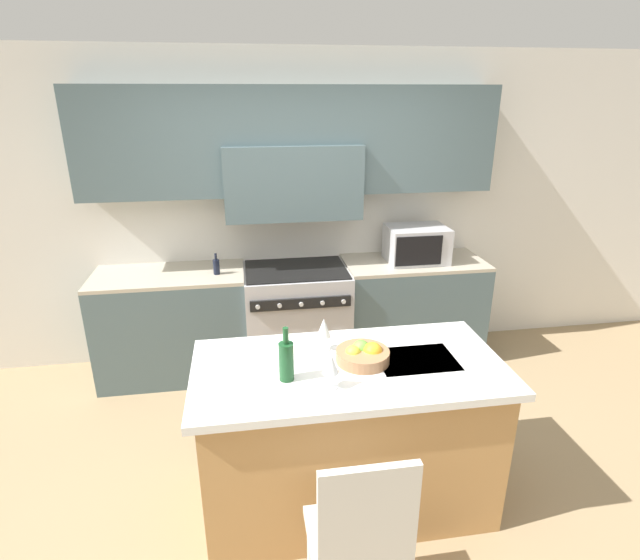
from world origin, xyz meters
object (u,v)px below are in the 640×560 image
at_px(oil_bottle_on_counter, 216,266).
at_px(fruit_bowl, 363,354).
at_px(wine_bottle, 286,360).
at_px(wine_glass_far, 323,329).
at_px(range_stove, 297,318).
at_px(wine_glass_near, 331,364).
at_px(island_chair, 361,538).
at_px(microwave, 416,244).

bearing_deg(oil_bottle_on_counter, fruit_bowl, -61.31).
xyz_separation_m(wine_bottle, wine_glass_far, (0.24, 0.29, 0.02)).
bearing_deg(oil_bottle_on_counter, range_stove, 4.30).
xyz_separation_m(wine_glass_near, fruit_bowl, (0.23, 0.24, -0.09)).
relative_size(wine_bottle, wine_glass_near, 1.50).
bearing_deg(wine_glass_near, island_chair, -88.17).
height_order(wine_glass_near, wine_glass_far, same).
height_order(wine_glass_far, oil_bottle_on_counter, wine_glass_far).
bearing_deg(island_chair, wine_glass_far, 89.57).
height_order(microwave, wine_bottle, microwave).
height_order(island_chair, wine_glass_far, wine_glass_far).
xyz_separation_m(island_chair, fruit_bowl, (0.21, 0.86, 0.39)).
distance_m(wine_bottle, wine_glass_near, 0.24).
height_order(wine_bottle, wine_glass_near, wine_bottle).
bearing_deg(oil_bottle_on_counter, island_chair, -74.97).
relative_size(wine_bottle, wine_glass_far, 1.50).
relative_size(wine_glass_near, fruit_bowl, 0.67).
height_order(microwave, island_chair, microwave).
bearing_deg(range_stove, fruit_bowl, -83.06).
distance_m(range_stove, wine_glass_far, 1.58).
xyz_separation_m(range_stove, wine_glass_far, (-0.00, -1.46, 0.61)).
distance_m(range_stove, island_chair, 2.48).
xyz_separation_m(wine_glass_far, oil_bottle_on_counter, (-0.66, 1.41, -0.07)).
bearing_deg(fruit_bowl, wine_glass_near, -134.09).
bearing_deg(wine_bottle, fruit_bowl, 15.55).
bearing_deg(island_chair, range_stove, 89.75).
relative_size(range_stove, island_chair, 0.89).
distance_m(range_stove, wine_glass_near, 1.95).
height_order(range_stove, island_chair, island_chair).
bearing_deg(oil_bottle_on_counter, wine_glass_near, -70.72).
xyz_separation_m(microwave, oil_bottle_on_counter, (-1.73, -0.07, -0.09)).
relative_size(microwave, oil_bottle_on_counter, 2.90).
xyz_separation_m(wine_glass_near, oil_bottle_on_counter, (-0.63, 1.81, -0.07)).
bearing_deg(island_chair, fruit_bowl, 76.34).
distance_m(range_stove, fruit_bowl, 1.71).
xyz_separation_m(range_stove, microwave, (1.07, 0.02, 0.63)).
height_order(island_chair, wine_bottle, wine_bottle).
relative_size(microwave, wine_glass_far, 2.59).
bearing_deg(microwave, island_chair, -113.45).
height_order(range_stove, wine_bottle, wine_bottle).
relative_size(range_stove, microwave, 1.79).
bearing_deg(island_chair, wine_glass_near, 91.83).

